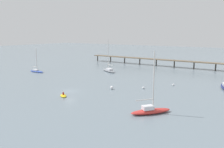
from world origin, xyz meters
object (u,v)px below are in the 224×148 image
at_px(sailboat_gray, 109,70).
at_px(mooring_buoy_far, 143,88).
at_px(pier, 190,59).
at_px(mooring_buoy_outer, 173,85).
at_px(sailboat_blue, 36,71).
at_px(mooring_buoy_near, 112,88).
at_px(sailboat_red, 150,110).
at_px(dinghy_yellow, 63,95).

bearing_deg(sailboat_gray, mooring_buoy_far, -37.30).
distance_m(pier, mooring_buoy_outer, 33.69).
bearing_deg(sailboat_blue, mooring_buoy_outer, 6.93).
bearing_deg(mooring_buoy_far, mooring_buoy_near, -143.00).
bearing_deg(sailboat_gray, sailboat_blue, -144.12).
bearing_deg(sailboat_blue, sailboat_gray, 35.88).
bearing_deg(sailboat_blue, pier, 41.84).
xyz_separation_m(sailboat_gray, mooring_buoy_outer, (27.26, -9.43, -0.38)).
bearing_deg(pier, mooring_buoy_far, -90.39).
bearing_deg(mooring_buoy_far, sailboat_red, -60.18).
height_order(pier, mooring_buoy_near, pier).
relative_size(sailboat_blue, mooring_buoy_outer, 15.32).
distance_m(sailboat_gray, sailboat_red, 45.12).
bearing_deg(sailboat_red, pier, 98.83).
height_order(sailboat_blue, mooring_buoy_outer, sailboat_blue).
xyz_separation_m(dinghy_yellow, mooring_buoy_outer, (16.82, 23.70, 0.07)).
distance_m(sailboat_gray, mooring_buoy_near, 26.80).
distance_m(pier, mooring_buoy_near, 46.01).
relative_size(mooring_buoy_near, mooring_buoy_outer, 1.54).
xyz_separation_m(dinghy_yellow, mooring_buoy_near, (5.33, 11.45, 0.22)).
distance_m(sailboat_blue, mooring_buoy_near, 37.48).
distance_m(sailboat_blue, mooring_buoy_far, 43.35).
distance_m(mooring_buoy_far, mooring_buoy_near, 7.99).
distance_m(sailboat_blue, sailboat_red, 55.13).
height_order(pier, mooring_buoy_outer, pier).
relative_size(pier, mooring_buoy_outer, 117.11).
bearing_deg(dinghy_yellow, mooring_buoy_near, 65.05).
bearing_deg(pier, mooring_buoy_outer, -81.69).
relative_size(sailboat_red, mooring_buoy_near, 12.78).
xyz_separation_m(sailboat_blue, dinghy_yellow, (31.61, -17.81, -0.32)).
xyz_separation_m(pier, mooring_buoy_far, (-0.27, -40.58, -3.57)).
bearing_deg(mooring_buoy_near, dinghy_yellow, -114.95).
distance_m(sailboat_gray, mooring_buoy_far, 27.84).
xyz_separation_m(sailboat_gray, dinghy_yellow, (10.43, -33.13, -0.45)).
bearing_deg(sailboat_red, sailboat_gray, 133.70).
relative_size(pier, sailboat_gray, 5.56).
bearing_deg(mooring_buoy_far, sailboat_blue, 177.95).
relative_size(sailboat_red, mooring_buoy_far, 18.91).
relative_size(sailboat_gray, sailboat_red, 1.07).
height_order(sailboat_gray, mooring_buoy_near, sailboat_gray).
height_order(sailboat_red, mooring_buoy_far, sailboat_red).
bearing_deg(sailboat_red, mooring_buoy_near, 144.62).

